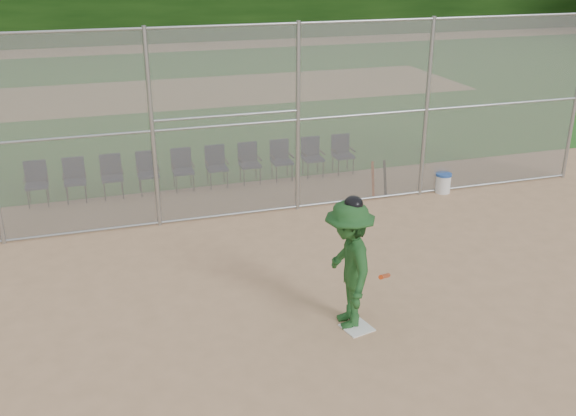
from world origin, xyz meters
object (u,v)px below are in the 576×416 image
object	(u,v)px
home_plate	(357,328)
chair_0	(37,184)
water_cooler	(443,183)
batter_at_plate	(348,264)

from	to	relation	value
home_plate	chair_0	bearing A→B (deg)	125.22
home_plate	water_cooler	xyz separation A→B (m)	(4.21, 4.78, 0.23)
home_plate	batter_at_plate	bearing A→B (deg)	119.46
home_plate	chair_0	distance (m)	8.32
batter_at_plate	water_cooler	distance (m)	6.35
batter_at_plate	water_cooler	xyz separation A→B (m)	(4.31, 4.60, -0.77)
home_plate	batter_at_plate	xyz separation A→B (m)	(-0.10, 0.18, 1.00)
home_plate	water_cooler	size ratio (longest dim) A/B	0.88
water_cooler	batter_at_plate	bearing A→B (deg)	-133.14
water_cooler	chair_0	xyz separation A→B (m)	(-9.00, 2.01, 0.24)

